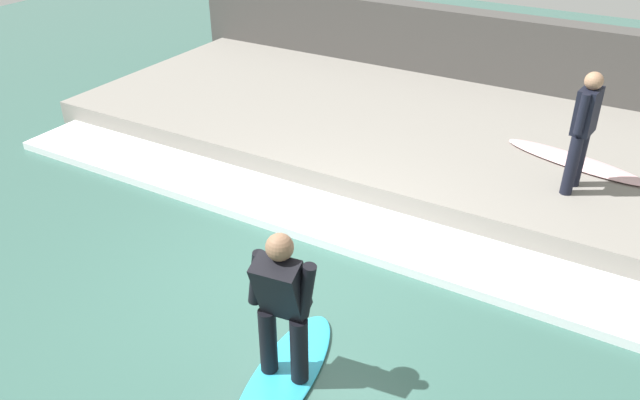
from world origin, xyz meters
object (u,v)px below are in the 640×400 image
at_px(surfboard_riding, 285,376).
at_px(surfer_waiting_near, 583,126).
at_px(surfer_riding, 282,301).
at_px(surfboard_waiting_near, 575,161).

bearing_deg(surfboard_riding, surfer_waiting_near, -20.86).
height_order(surfer_riding, surfboard_waiting_near, surfer_riding).
height_order(surfboard_riding, surfer_waiting_near, surfer_waiting_near).
relative_size(surfboard_riding, surfer_waiting_near, 1.17).
distance_m(surfer_riding, surfboard_waiting_near, 5.20).
relative_size(surfer_riding, surfboard_waiting_near, 0.74).
height_order(surfboard_riding, surfer_riding, surfer_riding).
xyz_separation_m(surfer_riding, surfer_waiting_near, (4.18, -1.59, 0.35)).
height_order(surfboard_riding, surfboard_waiting_near, surfboard_waiting_near).
bearing_deg(surfer_waiting_near, surfboard_riding, 159.14).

